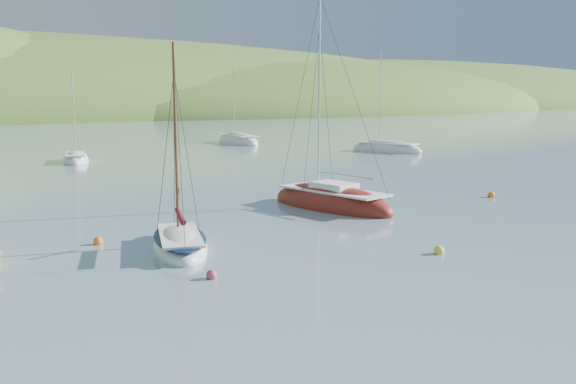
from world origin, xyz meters
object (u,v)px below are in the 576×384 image
sloop_red (331,204)px  distant_sloop_a (76,160)px  distant_sloop_d (387,150)px  distant_sloop_b (238,142)px  daysailer_white (180,244)px

sloop_red → distant_sloop_a: (-6.07, 31.41, -0.07)m
distant_sloop_d → distant_sloop_b: bearing=93.9°
daysailer_white → distant_sloop_b: size_ratio=0.68×
daysailer_white → distant_sloop_d: size_ratio=0.77×
distant_sloop_b → distant_sloop_d: (8.25, -18.35, -0.02)m
distant_sloop_b → distant_sloop_d: bearing=-62.6°
sloop_red → daysailer_white: bearing=-168.9°
distant_sloop_b → distant_sloop_d: size_ratio=1.13×
daysailer_white → distant_sloop_a: bearing=100.7°
distant_sloop_a → distant_sloop_b: size_ratio=0.69×
sloop_red → distant_sloop_a: 31.99m
daysailer_white → distant_sloop_d: bearing=56.8°
distant_sloop_b → distant_sloop_a: bearing=-151.2°
distant_sloop_a → distant_sloop_b: distant_sloop_b is taller
daysailer_white → distant_sloop_d: 45.29m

